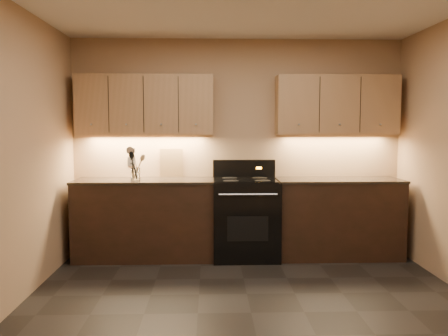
{
  "coord_description": "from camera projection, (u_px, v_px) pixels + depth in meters",
  "views": [
    {
      "loc": [
        -0.35,
        -3.81,
        1.55
      ],
      "look_at": [
        -0.18,
        1.45,
        1.08
      ],
      "focal_mm": 38.0,
      "sensor_mm": 36.0,
      "label": 1
    }
  ],
  "objects": [
    {
      "name": "floor",
      "position": [
        251.0,
        313.0,
        3.94
      ],
      "size": [
        4.0,
        4.0,
        0.0
      ],
      "primitive_type": "plane",
      "color": "black",
      "rests_on": "ground"
    },
    {
      "name": "wall_back",
      "position": [
        237.0,
        147.0,
        5.82
      ],
      "size": [
        4.0,
        0.04,
        2.6
      ],
      "primitive_type": "cube",
      "color": "tan",
      "rests_on": "ground"
    },
    {
      "name": "wall_left",
      "position": [
        1.0,
        158.0,
        3.77
      ],
      "size": [
        0.04,
        4.0,
        2.6
      ],
      "primitive_type": "cube",
      "color": "tan",
      "rests_on": "ground"
    },
    {
      "name": "counter_left",
      "position": [
        145.0,
        219.0,
        5.56
      ],
      "size": [
        1.62,
        0.62,
        0.93
      ],
      "color": "black",
      "rests_on": "ground"
    },
    {
      "name": "counter_right",
      "position": [
        338.0,
        218.0,
        5.63
      ],
      "size": [
        1.46,
        0.62,
        0.93
      ],
      "color": "black",
      "rests_on": "ground"
    },
    {
      "name": "stove",
      "position": [
        246.0,
        217.0,
        5.58
      ],
      "size": [
        0.76,
        0.68,
        1.14
      ],
      "color": "black",
      "rests_on": "ground"
    },
    {
      "name": "upper_cab_left",
      "position": [
        145.0,
        105.0,
        5.59
      ],
      "size": [
        1.6,
        0.3,
        0.7
      ],
      "primitive_type": "cube",
      "color": "tan",
      "rests_on": "wall_back"
    },
    {
      "name": "upper_cab_right",
      "position": [
        337.0,
        105.0,
        5.66
      ],
      "size": [
        1.44,
        0.3,
        0.7
      ],
      "primitive_type": "cube",
      "color": "tan",
      "rests_on": "wall_back"
    },
    {
      "name": "outlet_plate",
      "position": [
        131.0,
        161.0,
        5.79
      ],
      "size": [
        0.08,
        0.01,
        0.12
      ],
      "primitive_type": "cube",
      "color": "#B2B5BA",
      "rests_on": "wall_back"
    },
    {
      "name": "utensil_crock",
      "position": [
        136.0,
        174.0,
        5.48
      ],
      "size": [
        0.14,
        0.14,
        0.14
      ],
      "color": "white",
      "rests_on": "counter_left"
    },
    {
      "name": "cutting_board",
      "position": [
        172.0,
        163.0,
        5.78
      ],
      "size": [
        0.28,
        0.07,
        0.35
      ],
      "primitive_type": "cube",
      "rotation": [
        0.13,
        0.0,
        0.03
      ],
      "color": "tan",
      "rests_on": "counter_left"
    },
    {
      "name": "wooden_spoon",
      "position": [
        134.0,
        166.0,
        5.46
      ],
      "size": [
        0.17,
        0.1,
        0.3
      ],
      "primitive_type": null,
      "rotation": [
        -0.1,
        0.4,
        0.11
      ],
      "color": "tan",
      "rests_on": "utensil_crock"
    },
    {
      "name": "black_spoon",
      "position": [
        134.0,
        164.0,
        5.5
      ],
      "size": [
        0.09,
        0.16,
        0.33
      ],
      "primitive_type": null,
      "rotation": [
        0.31,
        -0.1,
        0.13
      ],
      "color": "black",
      "rests_on": "utensil_crock"
    },
    {
      "name": "black_turner",
      "position": [
        137.0,
        162.0,
        5.45
      ],
      "size": [
        0.17,
        0.17,
        0.4
      ],
      "primitive_type": null,
      "rotation": [
        -0.23,
        -0.18,
        0.18
      ],
      "color": "black",
      "rests_on": "utensil_crock"
    },
    {
      "name": "steel_spatula",
      "position": [
        138.0,
        163.0,
        5.49
      ],
      "size": [
        0.17,
        0.12,
        0.37
      ],
      "primitive_type": null,
      "rotation": [
        -0.01,
        -0.19,
        -0.25
      ],
      "color": "silver",
      "rests_on": "utensil_crock"
    },
    {
      "name": "steel_skimmer",
      "position": [
        138.0,
        163.0,
        5.45
      ],
      "size": [
        0.2,
        0.16,
        0.38
      ],
      "primitive_type": null,
      "rotation": [
        -0.11,
        -0.3,
        -0.15
      ],
      "color": "silver",
      "rests_on": "utensil_crock"
    }
  ]
}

